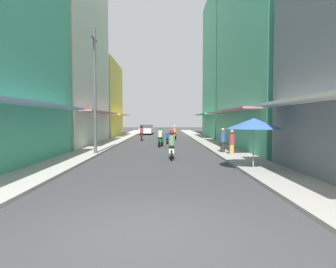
{
  "coord_description": "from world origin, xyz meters",
  "views": [
    {
      "loc": [
        0.38,
        -5.31,
        2.13
      ],
      "look_at": [
        0.64,
        13.06,
        1.21
      ],
      "focal_mm": 29.94,
      "sensor_mm": 36.0,
      "label": 1
    }
  ],
  "objects_px": {
    "motorbike_maroon": "(142,134)",
    "motorbike_blue": "(168,138)",
    "motorbike_orange": "(175,133)",
    "pedestrian_crossing": "(232,143)",
    "motorbike_green": "(161,138)",
    "pedestrian_midway": "(223,141)",
    "utility_pole": "(95,91)",
    "parked_car": "(147,129)",
    "motorbike_white": "(172,146)",
    "vendor_umbrella": "(254,123)"
  },
  "relations": [
    {
      "from": "motorbike_orange",
      "to": "pedestrian_crossing",
      "type": "xyz_separation_m",
      "value": [
        2.82,
        -14.06,
        0.08
      ]
    },
    {
      "from": "motorbike_orange",
      "to": "motorbike_blue",
      "type": "xyz_separation_m",
      "value": [
        -0.81,
        -5.24,
        -0.2
      ]
    },
    {
      "from": "motorbike_white",
      "to": "parked_car",
      "type": "height_order",
      "value": "motorbike_white"
    },
    {
      "from": "motorbike_white",
      "to": "pedestrian_midway",
      "type": "distance_m",
      "value": 4.0
    },
    {
      "from": "motorbike_maroon",
      "to": "vendor_umbrella",
      "type": "xyz_separation_m",
      "value": [
        6.12,
        -17.51,
        1.28
      ]
    },
    {
      "from": "motorbike_green",
      "to": "vendor_umbrella",
      "type": "height_order",
      "value": "vendor_umbrella"
    },
    {
      "from": "motorbike_orange",
      "to": "pedestrian_midway",
      "type": "height_order",
      "value": "pedestrian_midway"
    },
    {
      "from": "motorbike_white",
      "to": "motorbike_maroon",
      "type": "height_order",
      "value": "same"
    },
    {
      "from": "motorbike_blue",
      "to": "utility_pole",
      "type": "distance_m",
      "value": 9.93
    },
    {
      "from": "pedestrian_midway",
      "to": "motorbike_white",
      "type": "bearing_deg",
      "value": -144.66
    },
    {
      "from": "pedestrian_midway",
      "to": "utility_pole",
      "type": "distance_m",
      "value": 8.43
    },
    {
      "from": "motorbike_maroon",
      "to": "utility_pole",
      "type": "distance_m",
      "value": 12.74
    },
    {
      "from": "parked_car",
      "to": "pedestrian_midway",
      "type": "relative_size",
      "value": 2.59
    },
    {
      "from": "motorbike_green",
      "to": "pedestrian_crossing",
      "type": "height_order",
      "value": "motorbike_green"
    },
    {
      "from": "pedestrian_crossing",
      "to": "utility_pole",
      "type": "distance_m",
      "value": 8.75
    },
    {
      "from": "pedestrian_midway",
      "to": "pedestrian_crossing",
      "type": "xyz_separation_m",
      "value": [
        0.31,
        -1.08,
        -0.03
      ]
    },
    {
      "from": "motorbike_white",
      "to": "parked_car",
      "type": "distance_m",
      "value": 26.15
    },
    {
      "from": "motorbike_maroon",
      "to": "motorbike_blue",
      "type": "bearing_deg",
      "value": -56.13
    },
    {
      "from": "motorbike_blue",
      "to": "utility_pole",
      "type": "bearing_deg",
      "value": -118.94
    },
    {
      "from": "motorbike_maroon",
      "to": "pedestrian_crossing",
      "type": "distance_m",
      "value": 14.32
    },
    {
      "from": "motorbike_maroon",
      "to": "pedestrian_midway",
      "type": "xyz_separation_m",
      "value": [
        6.03,
        -11.76,
        0.11
      ]
    },
    {
      "from": "motorbike_maroon",
      "to": "pedestrian_midway",
      "type": "bearing_deg",
      "value": -62.85
    },
    {
      "from": "motorbike_orange",
      "to": "motorbike_white",
      "type": "bearing_deg",
      "value": -92.79
    },
    {
      "from": "vendor_umbrella",
      "to": "motorbike_white",
      "type": "bearing_deg",
      "value": 134.31
    },
    {
      "from": "motorbike_white",
      "to": "parked_car",
      "type": "relative_size",
      "value": 0.43
    },
    {
      "from": "motorbike_green",
      "to": "pedestrian_crossing",
      "type": "bearing_deg",
      "value": -54.33
    },
    {
      "from": "motorbike_blue",
      "to": "pedestrian_midway",
      "type": "xyz_separation_m",
      "value": [
        3.33,
        -7.74,
        0.31
      ]
    },
    {
      "from": "motorbike_blue",
      "to": "utility_pole",
      "type": "height_order",
      "value": "utility_pole"
    },
    {
      "from": "parked_car",
      "to": "pedestrian_crossing",
      "type": "height_order",
      "value": "pedestrian_crossing"
    },
    {
      "from": "utility_pole",
      "to": "motorbike_maroon",
      "type": "bearing_deg",
      "value": 81.52
    },
    {
      "from": "motorbike_green",
      "to": "motorbike_white",
      "type": "relative_size",
      "value": 0.99
    },
    {
      "from": "motorbike_blue",
      "to": "parked_car",
      "type": "height_order",
      "value": "parked_car"
    },
    {
      "from": "motorbike_orange",
      "to": "parked_car",
      "type": "xyz_separation_m",
      "value": [
        -3.71,
        10.69,
        0.04
      ]
    },
    {
      "from": "motorbike_green",
      "to": "utility_pole",
      "type": "distance_m",
      "value": 7.3
    },
    {
      "from": "motorbike_blue",
      "to": "motorbike_maroon",
      "type": "height_order",
      "value": "motorbike_maroon"
    },
    {
      "from": "motorbike_green",
      "to": "pedestrian_crossing",
      "type": "xyz_separation_m",
      "value": [
        4.27,
        -5.94,
        0.08
      ]
    },
    {
      "from": "pedestrian_midway",
      "to": "pedestrian_crossing",
      "type": "height_order",
      "value": "pedestrian_midway"
    },
    {
      "from": "motorbike_orange",
      "to": "vendor_umbrella",
      "type": "height_order",
      "value": "vendor_umbrella"
    },
    {
      "from": "parked_car",
      "to": "vendor_umbrella",
      "type": "height_order",
      "value": "vendor_umbrella"
    },
    {
      "from": "parked_car",
      "to": "pedestrian_crossing",
      "type": "relative_size",
      "value": 2.69
    },
    {
      "from": "vendor_umbrella",
      "to": "utility_pole",
      "type": "bearing_deg",
      "value": 146.24
    },
    {
      "from": "motorbike_maroon",
      "to": "parked_car",
      "type": "bearing_deg",
      "value": 90.92
    },
    {
      "from": "motorbike_green",
      "to": "utility_pole",
      "type": "height_order",
      "value": "utility_pole"
    },
    {
      "from": "motorbike_white",
      "to": "parked_car",
      "type": "bearing_deg",
      "value": 96.5
    },
    {
      "from": "motorbike_green",
      "to": "pedestrian_crossing",
      "type": "distance_m",
      "value": 7.32
    },
    {
      "from": "motorbike_orange",
      "to": "motorbike_blue",
      "type": "height_order",
      "value": "motorbike_orange"
    },
    {
      "from": "motorbike_green",
      "to": "parked_car",
      "type": "xyz_separation_m",
      "value": [
        -2.26,
        18.8,
        0.04
      ]
    },
    {
      "from": "motorbike_white",
      "to": "vendor_umbrella",
      "type": "height_order",
      "value": "vendor_umbrella"
    },
    {
      "from": "pedestrian_crossing",
      "to": "motorbike_orange",
      "type": "bearing_deg",
      "value": 101.36
    },
    {
      "from": "vendor_umbrella",
      "to": "pedestrian_midway",
      "type": "bearing_deg",
      "value": 90.88
    }
  ]
}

